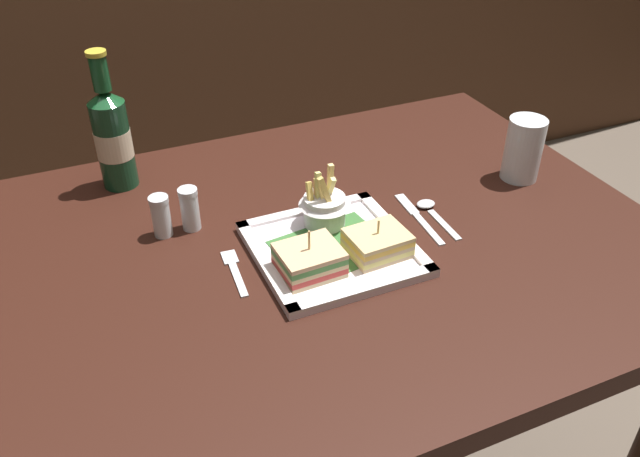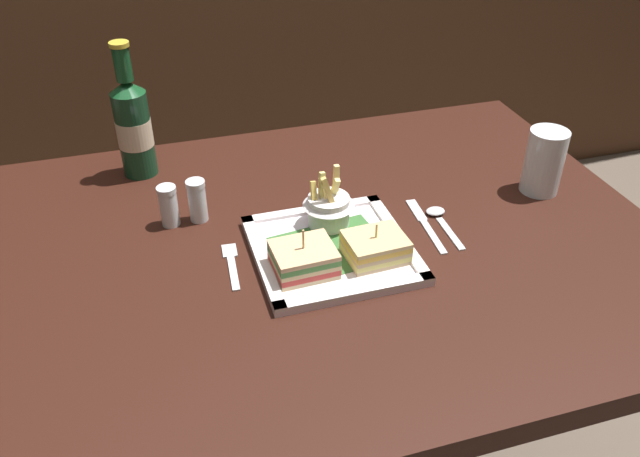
# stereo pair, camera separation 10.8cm
# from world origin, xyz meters

# --- Properties ---
(dining_table) EXTENTS (1.23, 0.89, 0.77)m
(dining_table) POSITION_xyz_m (0.00, 0.00, 0.68)
(dining_table) COLOR black
(dining_table) RESTS_ON ground_plane
(square_plate) EXTENTS (0.26, 0.26, 0.02)m
(square_plate) POSITION_xyz_m (0.03, -0.04, 0.78)
(square_plate) COLOR white
(square_plate) RESTS_ON dining_table
(sandwich_half_left) EXTENTS (0.10, 0.09, 0.08)m
(sandwich_half_left) POSITION_xyz_m (-0.03, -0.08, 0.80)
(sandwich_half_left) COLOR #D5B986
(sandwich_half_left) RESTS_ON square_plate
(sandwich_half_right) EXTENTS (0.10, 0.08, 0.06)m
(sandwich_half_right) POSITION_xyz_m (0.09, -0.08, 0.80)
(sandwich_half_right) COLOR tan
(sandwich_half_right) RESTS_ON square_plate
(fries_cup) EXTENTS (0.09, 0.09, 0.11)m
(fries_cup) POSITION_xyz_m (0.04, 0.03, 0.82)
(fries_cup) COLOR white
(fries_cup) RESTS_ON square_plate
(beer_bottle) EXTENTS (0.07, 0.07, 0.27)m
(beer_bottle) POSITION_xyz_m (-0.26, 0.33, 0.88)
(beer_bottle) COLOR #153D24
(beer_bottle) RESTS_ON dining_table
(water_glass) EXTENTS (0.07, 0.07, 0.13)m
(water_glass) POSITION_xyz_m (0.47, 0.04, 0.83)
(water_glass) COLOR silver
(water_glass) RESTS_ON dining_table
(fork) EXTENTS (0.03, 0.12, 0.00)m
(fork) POSITION_xyz_m (-0.14, -0.02, 0.77)
(fork) COLOR silver
(fork) RESTS_ON dining_table
(knife) EXTENTS (0.03, 0.17, 0.00)m
(knife) POSITION_xyz_m (0.21, -0.00, 0.77)
(knife) COLOR silver
(knife) RESTS_ON dining_table
(spoon) EXTENTS (0.03, 0.13, 0.01)m
(spoon) POSITION_xyz_m (0.25, 0.00, 0.78)
(spoon) COLOR silver
(spoon) RESTS_ON dining_table
(salt_shaker) EXTENTS (0.03, 0.03, 0.08)m
(salt_shaker) POSITION_xyz_m (-0.22, 0.13, 0.80)
(salt_shaker) COLOR silver
(salt_shaker) RESTS_ON dining_table
(pepper_shaker) EXTENTS (0.03, 0.03, 0.08)m
(pepper_shaker) POSITION_xyz_m (-0.17, 0.13, 0.81)
(pepper_shaker) COLOR silver
(pepper_shaker) RESTS_ON dining_table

